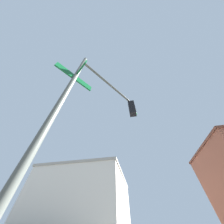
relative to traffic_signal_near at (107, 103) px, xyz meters
The scene contains 2 objects.
traffic_signal_near is the anchor object (origin of this frame).
building_stucco 24.63m from the traffic_signal_near, 111.71° to the left, with size 14.34×18.41×8.65m.
Camera 1 is at (-5.32, -7.91, 1.38)m, focal length 17.05 mm.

